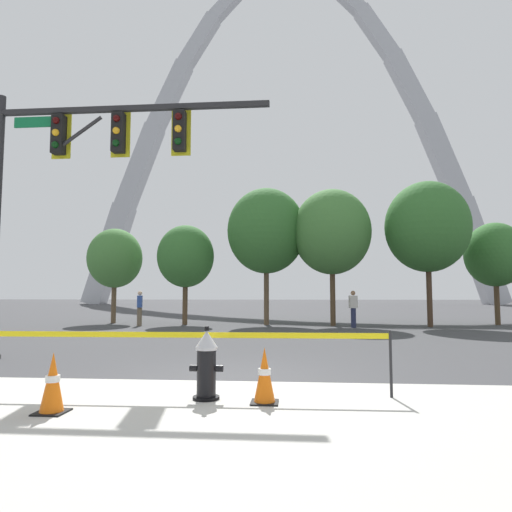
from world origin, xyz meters
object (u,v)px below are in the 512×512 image
traffic_signal_gantry (72,168)px  pedestrian_walking_left (140,308)px  traffic_cone_by_hydrant (53,383)px  monument_arch (287,148)px  fire_hydrant (207,365)px  pedestrian_standing_center (353,309)px  traffic_cone_mid_sidewalk (265,376)px

traffic_signal_gantry → pedestrian_walking_left: bearing=101.0°
traffic_signal_gantry → pedestrian_walking_left: traffic_signal_gantry is taller
traffic_signal_gantry → traffic_cone_by_hydrant: bearing=-64.4°
monument_arch → pedestrian_walking_left: (-6.04, -47.58, -22.83)m
pedestrian_walking_left → fire_hydrant: bearing=-67.5°
traffic_cone_by_hydrant → pedestrian_walking_left: 15.57m
traffic_signal_gantry → pedestrian_standing_center: 13.39m
traffic_cone_by_hydrant → traffic_signal_gantry: traffic_signal_gantry is taller
traffic_signal_gantry → pedestrian_walking_left: size_ratio=4.04×
traffic_cone_by_hydrant → pedestrian_standing_center: 15.80m
monument_arch → traffic_signal_gantry: bearing=-93.9°
fire_hydrant → traffic_cone_by_hydrant: size_ratio=1.36×
fire_hydrant → monument_arch: 65.91m
fire_hydrant → traffic_cone_by_hydrant: 1.92m
traffic_cone_by_hydrant → traffic_signal_gantry: bearing=115.6°
traffic_signal_gantry → traffic_cone_mid_sidewalk: bearing=-38.0°
traffic_cone_mid_sidewalk → monument_arch: monument_arch is taller
traffic_cone_by_hydrant → pedestrian_standing_center: pedestrian_standing_center is taller
monument_arch → pedestrian_standing_center: size_ratio=39.27×
traffic_cone_mid_sidewalk → pedestrian_standing_center: bearing=78.3°
traffic_cone_mid_sidewalk → monument_arch: 66.10m
fire_hydrant → monument_arch: bearing=89.8°
traffic_cone_by_hydrant → pedestrian_standing_center: (5.45, 14.83, 0.46)m
traffic_cone_by_hydrant → pedestrian_standing_center: size_ratio=0.46×
fire_hydrant → traffic_signal_gantry: size_ratio=0.15×
traffic_cone_by_hydrant → pedestrian_walking_left: (-4.14, 15.00, 0.46)m
fire_hydrant → monument_arch: size_ratio=0.02×
fire_hydrant → monument_arch: monument_arch is taller
traffic_cone_mid_sidewalk → traffic_signal_gantry: size_ratio=0.11×
fire_hydrant → traffic_cone_mid_sidewalk: bearing=-11.2°
fire_hydrant → pedestrian_standing_center: (3.74, 13.95, 0.35)m
traffic_cone_mid_sidewalk → pedestrian_walking_left: pedestrian_walking_left is taller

